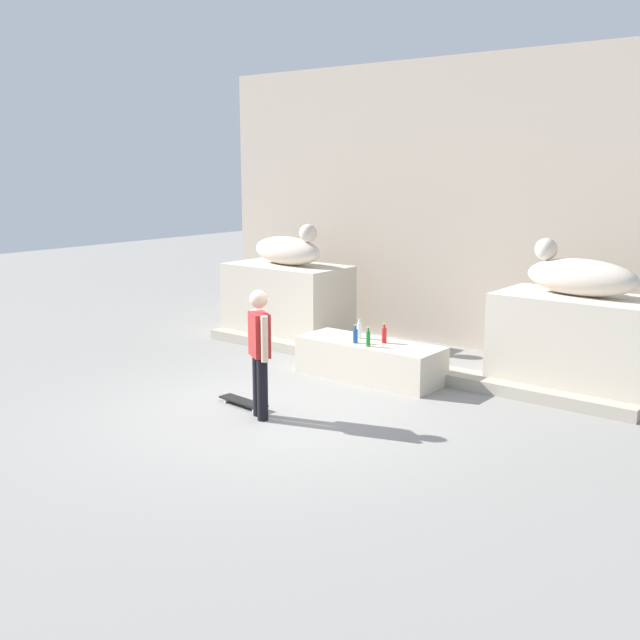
{
  "coord_description": "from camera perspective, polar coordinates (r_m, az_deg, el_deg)",
  "views": [
    {
      "loc": [
        6.25,
        -7.04,
        3.2
      ],
      "look_at": [
        -0.02,
        0.93,
        1.1
      ],
      "focal_mm": 42.08,
      "sensor_mm": 36.0,
      "label": 1
    }
  ],
  "objects": [
    {
      "name": "ledge_block",
      "position": [
        11.46,
        3.79,
        -3.05
      ],
      "size": [
        2.28,
        0.84,
        0.57
      ],
      "primitive_type": "cube",
      "color": "beige",
      "rests_on": "ground_plane"
    },
    {
      "name": "bottle_red",
      "position": [
        11.3,
        4.9,
        -1.13
      ],
      "size": [
        0.08,
        0.08,
        0.3
      ],
      "color": "red",
      "rests_on": "ledge_block"
    },
    {
      "name": "skateboard",
      "position": [
        10.24,
        -5.85,
        -6.2
      ],
      "size": [
        0.82,
        0.27,
        0.08
      ],
      "rotation": [
        0.0,
        0.0,
        6.19
      ],
      "color": "black",
      "rests_on": "ground_plane"
    },
    {
      "name": "facade_wall",
      "position": [
        13.65,
        11.05,
        8.6
      ],
      "size": [
        10.43,
        0.6,
        5.03
      ],
      "primitive_type": "cube",
      "color": "#B8A896",
      "rests_on": "ground_plane"
    },
    {
      "name": "bottle_blue",
      "position": [
        11.27,
        2.7,
        -1.19
      ],
      "size": [
        0.08,
        0.08,
        0.28
      ],
      "color": "#194C99",
      "rests_on": "ledge_block"
    },
    {
      "name": "statue_reclining_right",
      "position": [
        11.1,
        19.1,
        3.22
      ],
      "size": [
        1.64,
        0.68,
        0.78
      ],
      "rotation": [
        0.0,
        0.0,
        3.07
      ],
      "color": "beige",
      "rests_on": "pedestal_right"
    },
    {
      "name": "ground_plane",
      "position": [
        9.94,
        -3.23,
        -7.1
      ],
      "size": [
        40.0,
        40.0,
        0.0
      ],
      "primitive_type": "plane",
      "color": "gray"
    },
    {
      "name": "pedestal_right",
      "position": [
        11.26,
        18.94,
        -1.76
      ],
      "size": [
        2.25,
        1.27,
        1.4
      ],
      "primitive_type": "cube",
      "color": "beige",
      "rests_on": "ground_plane"
    },
    {
      "name": "statue_reclining_left",
      "position": [
        13.78,
        -2.43,
        5.38
      ],
      "size": [
        1.65,
        0.72,
        0.78
      ],
      "rotation": [
        0.0,
        0.0,
        -0.1
      ],
      "color": "beige",
      "rests_on": "pedestal_left"
    },
    {
      "name": "bottle_green",
      "position": [
        11.07,
        3.69,
        -1.4
      ],
      "size": [
        0.06,
        0.06,
        0.3
      ],
      "color": "#1E722D",
      "rests_on": "ledge_block"
    },
    {
      "name": "bottle_clear",
      "position": [
        11.57,
        3.0,
        -0.78
      ],
      "size": [
        0.07,
        0.07,
        0.31
      ],
      "color": "silver",
      "rests_on": "ledge_block"
    },
    {
      "name": "stair_step",
      "position": [
        11.98,
        5.36,
        -3.41
      ],
      "size": [
        7.68,
        0.5,
        0.18
      ],
      "primitive_type": "cube",
      "color": "#A9A08F",
      "rests_on": "ground_plane"
    },
    {
      "name": "skater",
      "position": [
        9.53,
        -4.62,
        -2.16
      ],
      "size": [
        0.48,
        0.36,
        1.67
      ],
      "rotation": [
        0.0,
        0.0,
        5.74
      ],
      "color": "black",
      "rests_on": "ground_plane"
    },
    {
      "name": "pedestal_left",
      "position": [
        13.95,
        -2.49,
        1.37
      ],
      "size": [
        2.25,
        1.27,
        1.4
      ],
      "primitive_type": "cube",
      "color": "beige",
      "rests_on": "ground_plane"
    }
  ]
}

